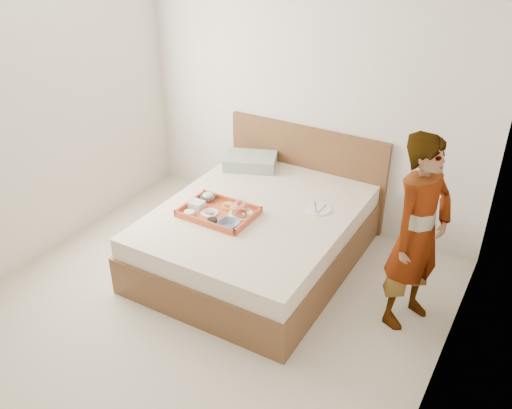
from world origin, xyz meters
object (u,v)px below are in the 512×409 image
object	(u,v)px
tray	(218,212)
dinner_plate	(318,209)
bed	(257,236)
person	(418,234)

from	to	relation	value
tray	dinner_plate	distance (m)	0.86
tray	bed	bearing A→B (deg)	43.75
tray	dinner_plate	xyz separation A→B (m)	(0.70, 0.50, -0.02)
dinner_plate	person	bearing A→B (deg)	-19.70
bed	tray	size ratio (longest dim) A/B	3.29
bed	person	bearing A→B (deg)	-2.55
bed	dinner_plate	distance (m)	0.59
person	bed	bearing A→B (deg)	109.62
bed	person	world-z (taller)	person
bed	person	size ratio (longest dim) A/B	1.29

